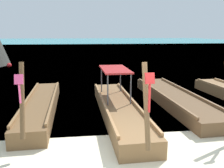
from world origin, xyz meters
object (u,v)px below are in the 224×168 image
Objects in this scene: longtail_boat_pink_ribbon at (41,106)px; mooring_buoy_near at (9,65)px; longtail_boat_green_ribbon at (175,99)px; longtail_boat_red_ribbon at (118,108)px.

longtail_boat_pink_ribbon is 13.88m from mooring_buoy_near.
mooring_buoy_near is (-10.49, 12.54, -0.04)m from longtail_boat_green_ribbon.
longtail_boat_green_ribbon is 16.35m from mooring_buoy_near.
longtail_boat_red_ribbon is 17.75× the size of mooring_buoy_near.
longtail_boat_green_ribbon reaches higher than mooring_buoy_near.
longtail_boat_pink_ribbon reaches higher than mooring_buoy_near.
mooring_buoy_near is (-4.89, 12.99, -0.07)m from longtail_boat_pink_ribbon.
longtail_boat_red_ribbon is at bearing -14.32° from longtail_boat_pink_ribbon.
longtail_boat_pink_ribbon reaches higher than longtail_boat_green_ribbon.
longtail_boat_green_ribbon is (5.60, 0.45, -0.03)m from longtail_boat_pink_ribbon.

